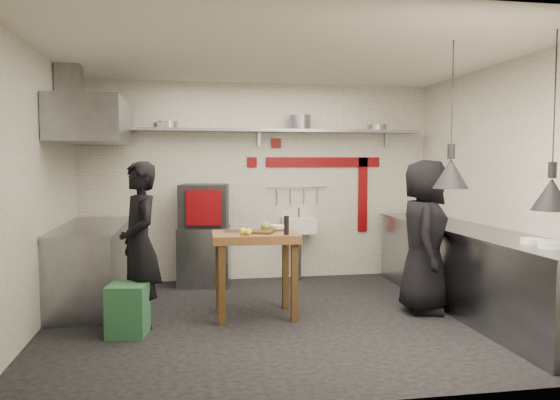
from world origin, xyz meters
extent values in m
plane|color=black|center=(0.00, 0.00, 0.00)|extent=(5.00, 5.00, 0.00)
plane|color=silver|center=(0.00, 0.00, 2.80)|extent=(5.00, 5.00, 0.00)
cube|color=silver|center=(0.00, 2.10, 1.40)|extent=(5.00, 0.04, 2.80)
cube|color=silver|center=(0.00, -2.10, 1.40)|extent=(5.00, 0.04, 2.80)
cube|color=silver|center=(-2.50, 0.00, 1.40)|extent=(0.04, 4.20, 2.80)
cube|color=silver|center=(2.50, 0.00, 1.40)|extent=(0.04, 4.20, 2.80)
cube|color=#6A060A|center=(0.95, 2.08, 1.68)|extent=(1.70, 0.02, 0.14)
cube|color=#6A060A|center=(1.55, 2.08, 1.20)|extent=(0.14, 0.02, 1.10)
cube|color=#6A060A|center=(0.25, 2.08, 1.95)|extent=(0.14, 0.02, 0.14)
cube|color=#6A060A|center=(-0.10, 2.08, 1.68)|extent=(0.14, 0.02, 0.14)
cube|color=slate|center=(0.00, 1.92, 2.12)|extent=(4.60, 0.34, 0.04)
cube|color=slate|center=(-1.90, 2.07, 2.02)|extent=(0.04, 0.06, 0.24)
cube|color=slate|center=(0.00, 2.07, 2.02)|extent=(0.04, 0.06, 0.24)
cube|color=slate|center=(1.90, 2.07, 2.02)|extent=(0.04, 0.06, 0.24)
cylinder|color=slate|center=(-1.26, 1.92, 2.19)|extent=(0.34, 0.34, 0.09)
cylinder|color=slate|center=(-1.34, 1.92, 2.18)|extent=(0.31, 0.31, 0.07)
cylinder|color=slate|center=(0.56, 1.92, 2.24)|extent=(0.39, 0.39, 0.20)
cylinder|color=slate|center=(1.70, 1.92, 2.18)|extent=(0.34, 0.34, 0.08)
cube|color=slate|center=(-0.79, 1.82, 0.40)|extent=(0.76, 0.71, 0.80)
cube|color=black|center=(-0.79, 1.78, 1.09)|extent=(0.71, 0.67, 0.58)
cube|color=#6A060A|center=(-0.80, 1.45, 1.09)|extent=(0.46, 0.09, 0.46)
cube|color=black|center=(-0.80, 1.50, 1.09)|extent=(0.36, 0.06, 0.34)
cube|color=silver|center=(0.55, 1.92, 0.78)|extent=(0.46, 0.34, 0.22)
cylinder|color=slate|center=(0.55, 1.92, 0.96)|extent=(0.03, 0.03, 0.14)
cylinder|color=slate|center=(0.55, 1.88, 0.34)|extent=(0.06, 0.06, 0.66)
cylinder|color=slate|center=(0.55, 2.06, 1.32)|extent=(0.90, 0.02, 0.02)
cube|color=slate|center=(2.15, 0.00, 0.45)|extent=(0.70, 3.80, 0.90)
cube|color=slate|center=(2.15, 0.00, 0.92)|extent=(0.76, 3.90, 0.03)
cylinder|color=silver|center=(2.12, -1.42, 0.96)|extent=(0.31, 0.31, 0.07)
cylinder|color=silver|center=(2.10, -1.14, 0.96)|extent=(0.22, 0.22, 0.05)
cube|color=slate|center=(-2.15, 1.05, 0.45)|extent=(0.70, 1.90, 0.90)
cube|color=slate|center=(-2.15, 1.05, 0.92)|extent=(0.76, 2.00, 0.03)
cube|color=slate|center=(-2.10, 1.05, 2.15)|extent=(0.78, 1.60, 0.50)
cube|color=slate|center=(-2.35, 1.05, 2.55)|extent=(0.28, 0.28, 0.50)
cube|color=#275F39|center=(-1.60, -0.27, 0.25)|extent=(0.42, 0.42, 0.50)
cube|color=#493017|center=(-0.28, 0.11, 0.93)|extent=(0.39, 0.33, 0.02)
cylinder|color=black|center=(0.00, -0.08, 1.02)|extent=(0.07, 0.07, 0.20)
sphere|color=yellow|center=(-0.45, -0.01, 0.96)|extent=(0.09, 0.09, 0.07)
sphere|color=yellow|center=(-0.39, -0.04, 0.96)|extent=(0.09, 0.09, 0.07)
sphere|color=olive|center=(-0.16, 0.30, 0.97)|extent=(0.12, 0.12, 0.11)
cube|color=slate|center=(-0.54, 0.25, 0.94)|extent=(0.17, 0.13, 0.03)
imported|color=silver|center=(-0.02, 0.30, 0.95)|extent=(0.21, 0.21, 0.06)
imported|color=black|center=(-1.50, 0.00, 0.84)|extent=(0.58, 0.71, 1.69)
imported|color=black|center=(1.59, 0.03, 0.85)|extent=(0.83, 0.98, 1.71)
camera|label=1|loc=(-1.03, -5.65, 1.68)|focal=35.00mm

